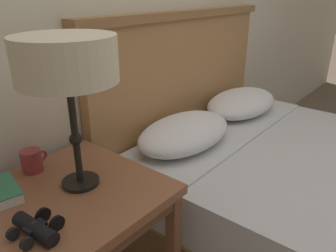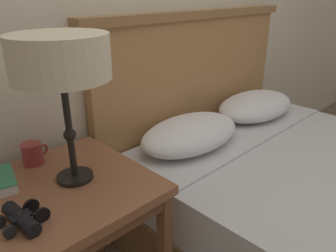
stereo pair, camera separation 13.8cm
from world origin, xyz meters
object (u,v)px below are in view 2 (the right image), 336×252
(nightstand, at_px, (65,205))
(binoculars_pair, at_px, (22,218))
(table_lamp, at_px, (60,61))
(coffee_mug, at_px, (33,154))

(nightstand, xyz_separation_m, binoculars_pair, (-0.18, -0.11, 0.11))
(nightstand, xyz_separation_m, table_lamp, (0.06, 0.01, 0.52))
(table_lamp, height_order, coffee_mug, table_lamp)
(nightstand, bearing_deg, table_lamp, 6.38)
(table_lamp, distance_m, binoculars_pair, 0.49)
(binoculars_pair, xyz_separation_m, coffee_mug, (0.18, 0.33, 0.02))
(nightstand, relative_size, binoculars_pair, 4.06)
(table_lamp, xyz_separation_m, coffee_mug, (-0.06, 0.21, -0.39))
(nightstand, bearing_deg, binoculars_pair, -148.26)
(nightstand, bearing_deg, coffee_mug, 90.70)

